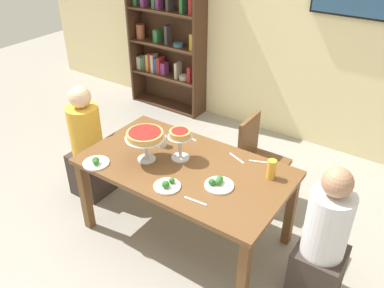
# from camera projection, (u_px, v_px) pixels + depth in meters

# --- Properties ---
(ground_plane) EXTENTS (12.00, 12.00, 0.00)m
(ground_plane) POSITION_uv_depth(u_px,v_px,m) (186.00, 233.00, 3.59)
(ground_plane) COLOR gray
(rear_partition) EXTENTS (8.00, 0.12, 2.80)m
(rear_partition) POSITION_uv_depth(u_px,v_px,m) (300.00, 22.00, 4.40)
(rear_partition) COLOR beige
(rear_partition) RESTS_ON ground_plane
(dining_table) EXTENTS (1.67, 0.94, 0.74)m
(dining_table) POSITION_uv_depth(u_px,v_px,m) (185.00, 174.00, 3.25)
(dining_table) COLOR brown
(dining_table) RESTS_ON ground_plane
(bookshelf) EXTENTS (1.10, 0.30, 2.21)m
(bookshelf) POSITION_uv_depth(u_px,v_px,m) (167.00, 28.00, 5.25)
(bookshelf) COLOR #422819
(bookshelf) RESTS_ON ground_plane
(diner_head_west) EXTENTS (0.34, 0.34, 1.15)m
(diner_head_west) POSITION_uv_depth(u_px,v_px,m) (88.00, 150.00, 3.86)
(diner_head_west) COLOR #382D28
(diner_head_west) RESTS_ON ground_plane
(diner_head_east) EXTENTS (0.34, 0.34, 1.15)m
(diner_head_east) POSITION_uv_depth(u_px,v_px,m) (322.00, 247.00, 2.79)
(diner_head_east) COLOR #382D28
(diner_head_east) RESTS_ON ground_plane
(chair_far_right) EXTENTS (0.40, 0.40, 0.87)m
(chair_far_right) POSITION_uv_depth(u_px,v_px,m) (258.00, 157.00, 3.76)
(chair_far_right) COLOR brown
(chair_far_right) RESTS_ON ground_plane
(deep_dish_pizza_stand) EXTENTS (0.32, 0.32, 0.26)m
(deep_dish_pizza_stand) POSITION_uv_depth(u_px,v_px,m) (145.00, 137.00, 3.16)
(deep_dish_pizza_stand) COLOR silver
(deep_dish_pizza_stand) RESTS_ON dining_table
(personal_pizza_stand) EXTENTS (0.20, 0.20, 0.26)m
(personal_pizza_stand) POSITION_uv_depth(u_px,v_px,m) (180.00, 138.00, 3.19)
(personal_pizza_stand) COLOR silver
(personal_pizza_stand) RESTS_ON dining_table
(salad_plate_near_diner) EXTENTS (0.21, 0.21, 0.07)m
(salad_plate_near_diner) POSITION_uv_depth(u_px,v_px,m) (96.00, 162.00, 3.20)
(salad_plate_near_diner) COLOR white
(salad_plate_near_diner) RESTS_ON dining_table
(salad_plate_far_diner) EXTENTS (0.22, 0.22, 0.07)m
(salad_plate_far_diner) POSITION_uv_depth(u_px,v_px,m) (218.00, 184.00, 2.96)
(salad_plate_far_diner) COLOR white
(salad_plate_far_diner) RESTS_ON dining_table
(salad_plate_spare) EXTENTS (0.20, 0.20, 0.07)m
(salad_plate_spare) POSITION_uv_depth(u_px,v_px,m) (167.00, 185.00, 2.95)
(salad_plate_spare) COLOR white
(salad_plate_spare) RESTS_ON dining_table
(beer_glass_amber_tall) EXTENTS (0.07, 0.07, 0.16)m
(beer_glass_amber_tall) POSITION_uv_depth(u_px,v_px,m) (271.00, 169.00, 3.02)
(beer_glass_amber_tall) COLOR gold
(beer_glass_amber_tall) RESTS_ON dining_table
(water_glass_clear_near) EXTENTS (0.07, 0.07, 0.10)m
(water_glass_clear_near) POSITION_uv_depth(u_px,v_px,m) (162.00, 141.00, 3.43)
(water_glass_clear_near) COLOR white
(water_glass_clear_near) RESTS_ON dining_table
(cutlery_fork_near) EXTENTS (0.17, 0.08, 0.00)m
(cutlery_fork_near) POSITION_uv_depth(u_px,v_px,m) (260.00, 162.00, 3.24)
(cutlery_fork_near) COLOR silver
(cutlery_fork_near) RESTS_ON dining_table
(cutlery_knife_near) EXTENTS (0.18, 0.05, 0.00)m
(cutlery_knife_near) POSITION_uv_depth(u_px,v_px,m) (189.00, 137.00, 3.57)
(cutlery_knife_near) COLOR silver
(cutlery_knife_near) RESTS_ON dining_table
(cutlery_fork_far) EXTENTS (0.17, 0.08, 0.00)m
(cutlery_fork_far) POSITION_uv_depth(u_px,v_px,m) (237.00, 158.00, 3.28)
(cutlery_fork_far) COLOR silver
(cutlery_fork_far) RESTS_ON dining_table
(cutlery_knife_far) EXTENTS (0.18, 0.03, 0.00)m
(cutlery_knife_far) POSITION_uv_depth(u_px,v_px,m) (195.00, 201.00, 2.82)
(cutlery_knife_far) COLOR silver
(cutlery_knife_far) RESTS_ON dining_table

